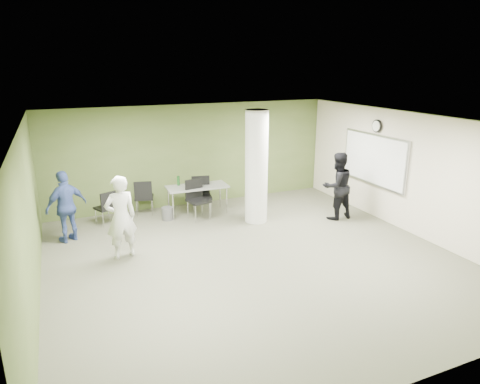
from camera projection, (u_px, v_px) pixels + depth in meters
name	position (u px, v px, depth m)	size (l,w,h in m)	color
floor	(254.00, 259.00, 8.75)	(8.00, 8.00, 0.00)	#4C4C3C
ceiling	(255.00, 122.00, 7.94)	(8.00, 8.00, 0.00)	white
wall_back	(193.00, 155.00, 11.86)	(8.00, 0.02, 2.80)	#4D602D
wall_left	(28.00, 223.00, 6.83)	(0.02, 8.00, 2.80)	#4D602D
wall_right_cream	(411.00, 174.00, 9.87)	(0.02, 8.00, 2.80)	beige
column	(256.00, 167.00, 10.49)	(0.56, 0.56, 2.80)	silver
whiteboard	(374.00, 159.00, 10.87)	(0.05, 2.30, 1.30)	silver
wall_clock	(377.00, 126.00, 10.62)	(0.06, 0.32, 0.32)	black
folding_table	(197.00, 188.00, 11.23)	(1.63, 0.77, 1.01)	gray
wastebasket	(167.00, 213.00, 10.92)	(0.29, 0.29, 0.33)	#4C4C4C
chair_back_left	(106.00, 205.00, 10.48)	(0.56, 0.56, 0.86)	black
chair_back_right	(144.00, 195.00, 11.15)	(0.57, 0.57, 0.95)	black
chair_table_left	(201.00, 192.00, 11.25)	(0.59, 0.59, 1.00)	black
chair_table_right	(197.00, 196.00, 10.90)	(0.59, 0.59, 1.02)	black
woman_white	(121.00, 217.00, 8.61)	(0.63, 0.42, 1.74)	silver
man_black	(337.00, 186.00, 10.82)	(0.84, 0.66, 1.73)	black
man_blue	(66.00, 207.00, 9.43)	(0.95, 0.40, 1.62)	#394D8E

